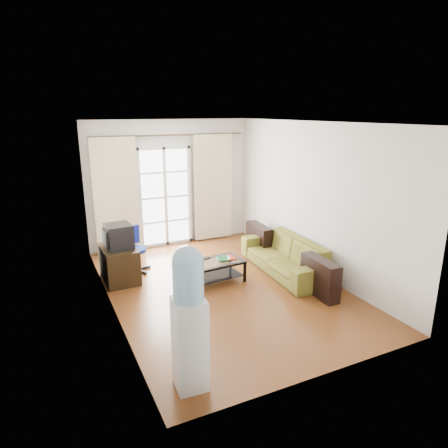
% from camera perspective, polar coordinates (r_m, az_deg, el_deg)
% --- Properties ---
extents(floor, '(5.20, 5.20, 0.00)m').
position_cam_1_polar(floor, '(6.83, -0.28, -8.96)').
color(floor, brown).
rests_on(floor, ground).
extents(ceiling, '(5.20, 5.20, 0.00)m').
position_cam_1_polar(ceiling, '(6.20, -0.32, 14.32)').
color(ceiling, white).
rests_on(ceiling, wall_back).
extents(wall_back, '(3.60, 0.02, 2.70)m').
position_cam_1_polar(wall_back, '(8.75, -7.62, 5.76)').
color(wall_back, silver).
rests_on(wall_back, floor).
extents(wall_front, '(3.60, 0.02, 2.70)m').
position_cam_1_polar(wall_front, '(4.28, 14.79, -5.49)').
color(wall_front, silver).
rests_on(wall_front, floor).
extents(wall_left, '(0.02, 5.20, 2.70)m').
position_cam_1_polar(wall_left, '(5.87, -16.41, 0.21)').
color(wall_left, silver).
rests_on(wall_left, floor).
extents(wall_right, '(0.02, 5.20, 2.70)m').
position_cam_1_polar(wall_right, '(7.31, 12.59, 3.51)').
color(wall_right, silver).
rests_on(wall_right, floor).
extents(french_door, '(1.16, 0.06, 2.15)m').
position_cam_1_polar(french_door, '(8.71, -8.38, 3.84)').
color(french_door, white).
rests_on(french_door, wall_back).
extents(curtain_rod, '(3.30, 0.04, 0.04)m').
position_cam_1_polar(curtain_rod, '(8.54, -7.66, 12.48)').
color(curtain_rod, '#4C3F2D').
rests_on(curtain_rod, wall_back).
extents(curtain_left, '(0.90, 0.07, 2.35)m').
position_cam_1_polar(curtain_left, '(8.38, -15.15, 3.85)').
color(curtain_left, beige).
rests_on(curtain_left, curtain_rod).
extents(curtain_right, '(0.90, 0.07, 2.35)m').
position_cam_1_polar(curtain_right, '(9.00, -1.57, 5.21)').
color(curtain_right, beige).
rests_on(curtain_right, curtain_rod).
extents(radiator, '(0.64, 0.12, 0.64)m').
position_cam_1_polar(radiator, '(9.16, -2.44, -0.20)').
color(radiator, '#9F9FA2').
rests_on(radiator, floor).
extents(sofa, '(2.19, 1.05, 0.61)m').
position_cam_1_polar(sofa, '(7.43, 8.77, -4.47)').
color(sofa, brown).
rests_on(sofa, floor).
extents(coffee_table, '(1.00, 0.63, 0.39)m').
position_cam_1_polar(coffee_table, '(6.90, -1.28, -6.41)').
color(coffee_table, silver).
rests_on(coffee_table, floor).
extents(bowl, '(0.32, 0.32, 0.06)m').
position_cam_1_polar(bowl, '(6.85, -0.11, -5.06)').
color(bowl, '#30832F').
rests_on(bowl, coffee_table).
extents(book, '(0.23, 0.28, 0.02)m').
position_cam_1_polar(book, '(6.94, 0.21, -4.95)').
color(book, red).
rests_on(book, coffee_table).
extents(remote, '(0.17, 0.11, 0.02)m').
position_cam_1_polar(remote, '(6.94, -2.61, -4.96)').
color(remote, black).
rests_on(remote, coffee_table).
extents(tv_stand, '(0.57, 0.84, 0.60)m').
position_cam_1_polar(tv_stand, '(7.20, -14.72, -5.55)').
color(tv_stand, black).
rests_on(tv_stand, floor).
extents(crt_tv, '(0.49, 0.48, 0.42)m').
position_cam_1_polar(crt_tv, '(7.02, -14.96, -1.71)').
color(crt_tv, black).
rests_on(crt_tv, tv_stand).
extents(task_chair, '(0.64, 0.64, 0.83)m').
position_cam_1_polar(task_chair, '(7.59, -12.59, -4.76)').
color(task_chair, black).
rests_on(task_chair, floor).
extents(water_cooler, '(0.36, 0.35, 1.60)m').
position_cam_1_polar(water_cooler, '(4.21, -4.99, -13.03)').
color(water_cooler, silver).
rests_on(water_cooler, floor).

